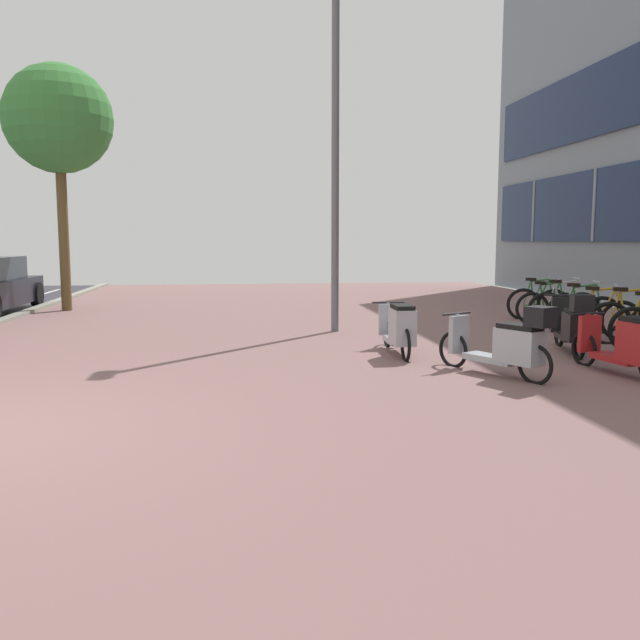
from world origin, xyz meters
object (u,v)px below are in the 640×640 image
(bicycle_rack_02, at_px, (602,319))
(bicycle_rack_04, at_px, (564,310))
(scooter_near, at_px, (508,344))
(bicycle_rack_01, at_px, (630,323))
(bicycle_rack_05, at_px, (548,308))
(scooter_mid, at_px, (572,325))
(scooter_far, at_px, (399,328))
(scooter_extra, at_px, (632,341))
(bicycle_rack_03, at_px, (583,314))
(lamp_post, at_px, (335,136))
(street_tree, at_px, (58,120))
(bicycle_rack_06, at_px, (538,304))

(bicycle_rack_02, xyz_separation_m, bicycle_rack_04, (0.02, 1.36, 0.01))
(scooter_near, bearing_deg, bicycle_rack_02, 44.46)
(bicycle_rack_01, distance_m, scooter_near, 3.81)
(bicycle_rack_01, relative_size, scooter_near, 0.84)
(bicycle_rack_05, bearing_deg, scooter_mid, -111.27)
(bicycle_rack_02, height_order, bicycle_rack_05, bicycle_rack_02)
(scooter_far, relative_size, scooter_extra, 1.02)
(bicycle_rack_03, xyz_separation_m, scooter_extra, (-1.49, -3.82, 0.11))
(scooter_mid, distance_m, lamp_post, 5.33)
(street_tree, bearing_deg, bicycle_rack_04, -24.31)
(bicycle_rack_01, distance_m, lamp_post, 6.00)
(scooter_mid, distance_m, scooter_extra, 1.75)
(bicycle_rack_04, xyz_separation_m, bicycle_rack_05, (0.02, 0.68, -0.03))
(bicycle_rack_05, xyz_separation_m, scooter_near, (-3.02, -4.96, 0.10))
(scooter_extra, bearing_deg, bicycle_rack_04, 71.82)
(bicycle_rack_02, relative_size, lamp_post, 0.19)
(street_tree, bearing_deg, scooter_far, -48.29)
(bicycle_rack_01, bearing_deg, bicycle_rack_04, 92.35)
(bicycle_rack_05, relative_size, scooter_far, 0.72)
(bicycle_rack_04, relative_size, scooter_extra, 0.79)
(bicycle_rack_02, distance_m, bicycle_rack_03, 0.68)
(bicycle_rack_02, xyz_separation_m, bicycle_rack_03, (0.03, 0.68, 0.01))
(bicycle_rack_02, xyz_separation_m, scooter_near, (-2.98, -2.92, 0.08))
(street_tree, bearing_deg, lamp_post, -37.48)
(bicycle_rack_04, distance_m, lamp_post, 5.52)
(scooter_extra, distance_m, lamp_post, 6.36)
(scooter_mid, bearing_deg, scooter_near, -137.82)
(bicycle_rack_05, xyz_separation_m, scooter_mid, (-1.34, -3.44, 0.11))
(bicycle_rack_06, distance_m, lamp_post, 5.76)
(bicycle_rack_03, height_order, bicycle_rack_06, bicycle_rack_03)
(bicycle_rack_04, xyz_separation_m, scooter_near, (-3.00, -4.28, 0.07))
(bicycle_rack_03, distance_m, scooter_near, 4.69)
(bicycle_rack_05, relative_size, scooter_near, 0.79)
(street_tree, bearing_deg, scooter_mid, -39.43)
(bicycle_rack_02, distance_m, bicycle_rack_05, 2.04)
(bicycle_rack_02, height_order, lamp_post, lamp_post)
(scooter_near, height_order, street_tree, street_tree)
(bicycle_rack_02, xyz_separation_m, bicycle_rack_06, (0.15, 2.72, -0.00))
(bicycle_rack_06, relative_size, street_tree, 0.21)
(bicycle_rack_01, bearing_deg, scooter_far, -172.86)
(bicycle_rack_05, relative_size, scooter_mid, 0.74)
(bicycle_rack_06, distance_m, scooter_far, 5.64)
(scooter_far, height_order, street_tree, street_tree)
(scooter_near, bearing_deg, bicycle_rack_05, 58.69)
(scooter_mid, xyz_separation_m, street_tree, (-9.06, 7.45, 4.06))
(bicycle_rack_01, relative_size, bicycle_rack_04, 0.99)
(bicycle_rack_01, xyz_separation_m, scooter_near, (-3.08, -2.24, 0.07))
(bicycle_rack_06, xyz_separation_m, scooter_mid, (-1.45, -4.12, 0.10))
(bicycle_rack_02, relative_size, street_tree, 0.22)
(bicycle_rack_04, height_order, bicycle_rack_05, bicycle_rack_04)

